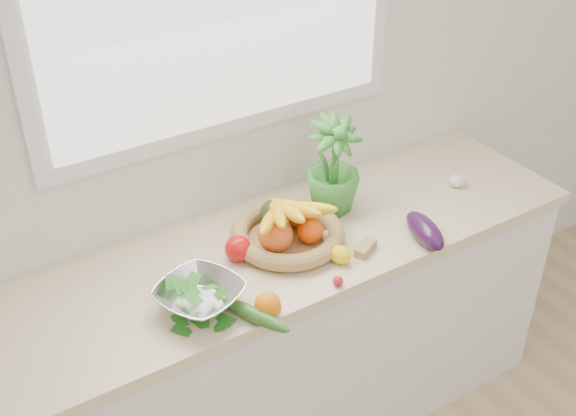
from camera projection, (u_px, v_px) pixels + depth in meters
back_wall at (223, 91)px, 2.37m from camera, size 4.50×0.02×2.70m
counter_cabinet at (274, 349)px, 2.67m from camera, size 2.20×0.58×0.86m
countertop at (272, 252)px, 2.42m from camera, size 2.24×0.62×0.04m
orange_loose at (268, 305)px, 2.11m from camera, size 0.10×0.10×0.08m
lemon_a at (270, 306)px, 2.12m from camera, size 0.07×0.09×0.06m
lemon_b at (431, 234)px, 2.41m from camera, size 0.10×0.11×0.07m
lemon_c at (340, 255)px, 2.33m from camera, size 0.09×0.10×0.06m
apple at (238, 249)px, 2.33m from camera, size 0.11×0.11×0.09m
ginger at (365, 248)px, 2.38m from camera, size 0.10×0.08×0.03m
garlic_a at (328, 237)px, 2.42m from camera, size 0.05×0.05×0.04m
garlic_b at (457, 181)px, 2.72m from camera, size 0.07×0.07×0.05m
garlic_c at (334, 228)px, 2.46m from camera, size 0.07×0.07×0.05m
eggplant at (425, 231)px, 2.42m from camera, size 0.12×0.22×0.09m
cucumber at (254, 315)px, 2.10m from camera, size 0.14×0.25×0.05m
radish at (338, 281)px, 2.23m from camera, size 0.04×0.04×0.03m
potted_herb at (333, 165)px, 2.50m from camera, size 0.20×0.20×0.35m
fruit_basket at (287, 229)px, 2.40m from camera, size 0.42×0.42×0.19m
colander_with_spinach at (199, 291)px, 2.12m from camera, size 0.32×0.32×0.13m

